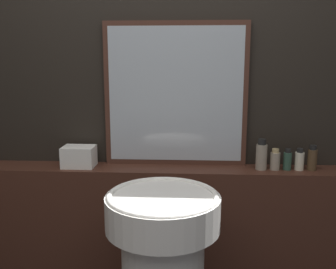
# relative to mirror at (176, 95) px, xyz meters

# --- Properties ---
(wall_back) EXTENTS (8.00, 0.06, 2.50)m
(wall_back) POSITION_rel_mirror_xyz_m (-0.07, 0.05, -0.00)
(wall_back) COLOR black
(wall_back) RESTS_ON ground_plane
(vanity_counter) EXTENTS (2.65, 0.19, 0.89)m
(vanity_counter) POSITION_rel_mirror_xyz_m (-0.07, -0.08, -0.81)
(vanity_counter) COLOR #422319
(vanity_counter) RESTS_ON ground_plane
(mirror) EXTENTS (0.72, 0.03, 0.72)m
(mirror) POSITION_rel_mirror_xyz_m (0.00, 0.00, 0.00)
(mirror) COLOR #47281E
(mirror) RESTS_ON vanity_counter
(towel_stack) EXTENTS (0.16, 0.12, 0.10)m
(towel_stack) POSITION_rel_mirror_xyz_m (-0.49, -0.08, -0.31)
(towel_stack) COLOR white
(towel_stack) RESTS_ON vanity_counter
(shampoo_bottle) EXTENTS (0.05, 0.05, 0.15)m
(shampoo_bottle) POSITION_rel_mirror_xyz_m (0.43, -0.08, -0.29)
(shampoo_bottle) COLOR gray
(shampoo_bottle) RESTS_ON vanity_counter
(conditioner_bottle) EXTENTS (0.05, 0.05, 0.11)m
(conditioner_bottle) POSITION_rel_mirror_xyz_m (0.50, -0.08, -0.31)
(conditioner_bottle) COLOR gray
(conditioner_bottle) RESTS_ON vanity_counter
(lotion_bottle) EXTENTS (0.04, 0.04, 0.11)m
(lotion_bottle) POSITION_rel_mirror_xyz_m (0.56, -0.08, -0.31)
(lotion_bottle) COLOR #2D4C3D
(lotion_bottle) RESTS_ON vanity_counter
(body_wash_bottle) EXTENTS (0.04, 0.04, 0.11)m
(body_wash_bottle) POSITION_rel_mirror_xyz_m (0.62, -0.08, -0.31)
(body_wash_bottle) COLOR beige
(body_wash_bottle) RESTS_ON vanity_counter
(hand_soap_bottle) EXTENTS (0.05, 0.05, 0.13)m
(hand_soap_bottle) POSITION_rel_mirror_xyz_m (0.68, -0.08, -0.30)
(hand_soap_bottle) COLOR #4C3823
(hand_soap_bottle) RESTS_ON vanity_counter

